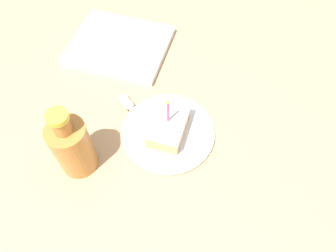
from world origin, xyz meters
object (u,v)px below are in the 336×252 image
object	(u,v)px
bottle	(72,146)
marble_board	(120,45)
plate	(168,133)
cake_slice	(168,126)
fork	(139,118)

from	to	relation	value
bottle	marble_board	distance (m)	0.38
plate	cake_slice	size ratio (longest dim) A/B	1.79
plate	cake_slice	xyz separation A→B (m)	(0.00, -0.00, 0.03)
plate	fork	xyz separation A→B (m)	(-0.08, 0.01, 0.01)
plate	fork	size ratio (longest dim) A/B	1.32
plate	marble_board	bearing A→B (deg)	132.27
plate	bottle	size ratio (longest dim) A/B	1.15
fork	marble_board	size ratio (longest dim) A/B	0.63
cake_slice	marble_board	size ratio (longest dim) A/B	0.47
fork	bottle	bearing A→B (deg)	-122.33
fork	marble_board	distance (m)	0.27
plate	bottle	world-z (taller)	bottle
plate	cake_slice	world-z (taller)	cake_slice
cake_slice	bottle	distance (m)	0.22
cake_slice	fork	xyz separation A→B (m)	(-0.08, 0.01, -0.02)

